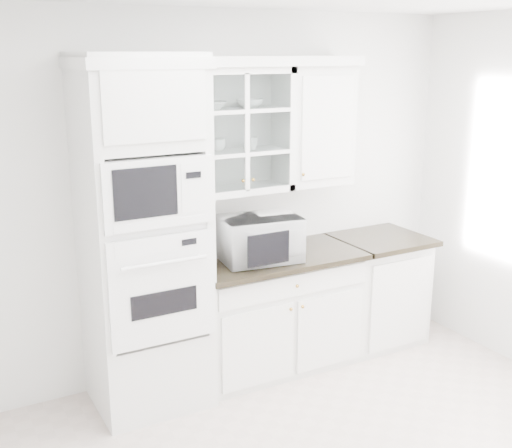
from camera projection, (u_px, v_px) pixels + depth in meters
room_shell at (324, 165)px, 3.62m from camera, size 4.00×3.50×2.70m
oven_column at (144, 238)px, 4.26m from camera, size 0.76×0.68×2.40m
base_cabinet_run at (274, 310)px, 4.96m from camera, size 1.32×0.67×0.92m
extra_base_cabinet at (376, 288)px, 5.42m from camera, size 0.72×0.67×0.92m
upper_cabinet_glass at (236, 131)px, 4.60m from camera, size 0.80×0.33×0.90m
upper_cabinet_solid at (315, 126)px, 4.91m from camera, size 0.55×0.33×0.90m
crown_molding at (224, 61)px, 4.40m from camera, size 2.14×0.38×0.07m
countertop_microwave at (259, 238)px, 4.68m from camera, size 0.62×0.54×0.33m
bowl_a at (209, 105)px, 4.45m from camera, size 0.26×0.26×0.06m
bowl_b at (250, 103)px, 4.61m from camera, size 0.24×0.24×0.06m
cup_a at (218, 145)px, 4.58m from camera, size 0.12×0.12×0.09m
cup_b at (251, 143)px, 4.66m from camera, size 0.12×0.12×0.09m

